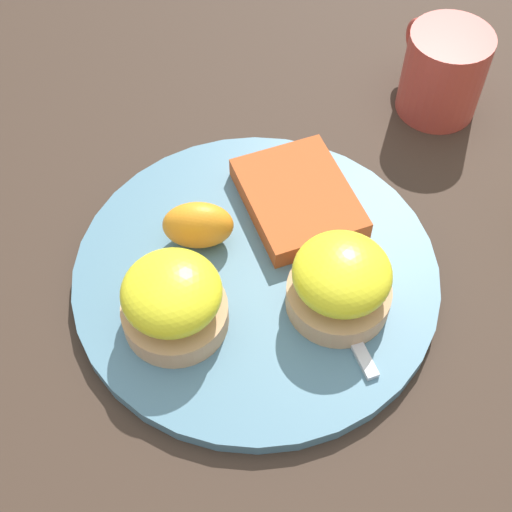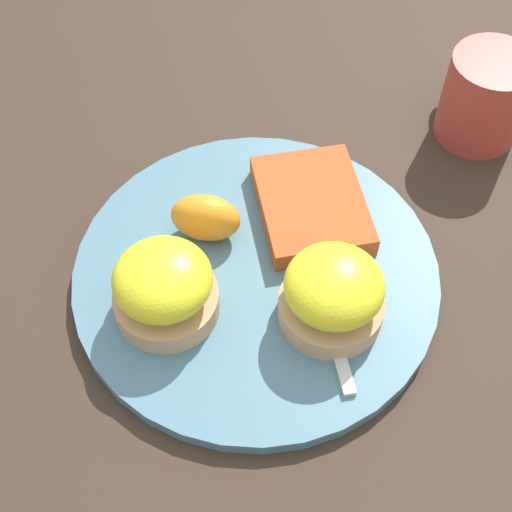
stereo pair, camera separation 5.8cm
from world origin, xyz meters
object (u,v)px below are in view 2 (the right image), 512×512
orange_wedge (206,218)px  cup (484,97)px  sandwich_benedict_left (164,288)px  sandwich_benedict_right (333,294)px  hashbrown_patty (311,205)px  fork (316,274)px

orange_wedge → cup: cup is taller
sandwich_benedict_left → sandwich_benedict_right: size_ratio=1.00×
sandwich_benedict_right → orange_wedge: sandwich_benedict_right is taller
sandwich_benedict_right → hashbrown_patty: 0.11m
sandwich_benedict_left → cup: size_ratio=0.77×
hashbrown_patty → cup: cup is taller
sandwich_benedict_left → sandwich_benedict_right: (-0.03, -0.13, 0.00)m
sandwich_benedict_right → hashbrown_patty: bearing=-7.4°
cup → fork: bearing=124.7°
sandwich_benedict_right → hashbrown_patty: sandwich_benedict_right is taller
orange_wedge → cup: (0.08, -0.28, 0.01)m
sandwich_benedict_left → cup: 0.36m
sandwich_benedict_left → cup: (0.15, -0.33, -0.00)m
orange_wedge → fork: size_ratio=0.31×
sandwich_benedict_right → orange_wedge: (0.10, 0.08, -0.01)m
sandwich_benedict_left → sandwich_benedict_right: bearing=-105.5°
hashbrown_patty → cup: bearing=-68.5°
orange_wedge → hashbrown_patty: bearing=-88.4°
fork → sandwich_benedict_left: bearing=92.0°
hashbrown_patty → fork: bearing=168.0°
sandwich_benedict_left → hashbrown_patty: size_ratio=0.74×
hashbrown_patty → orange_wedge: orange_wedge is taller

